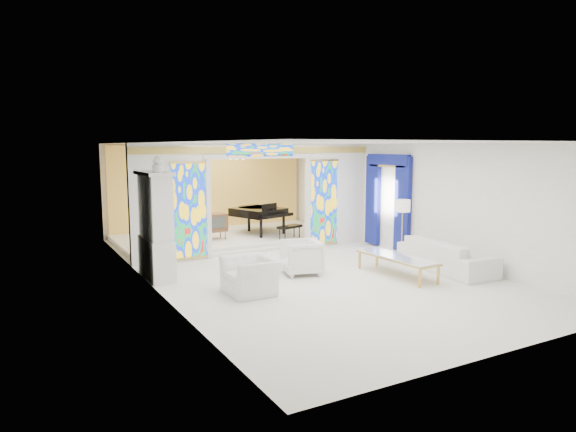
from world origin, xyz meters
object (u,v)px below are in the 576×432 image
grand_piano (259,212)px  tv_console (215,223)px  armchair_left (251,276)px  armchair_right (301,257)px  china_cabinet (156,226)px  coffee_table (397,257)px  sofa (446,255)px

grand_piano → tv_console: (-1.65, -0.41, -0.18)m
armchair_left → armchair_right: size_ratio=1.26×
armchair_left → tv_console: tv_console is taller
grand_piano → armchair_left: bearing=-135.3°
china_cabinet → armchair_right: 3.35m
coffee_table → tv_console: (-2.28, 5.45, 0.24)m
armchair_right → grand_piano: 4.82m
sofa → coffee_table: size_ratio=1.18×
armchair_left → sofa: 4.85m
china_cabinet → grand_piano: (4.16, 3.39, -0.32)m
armchair_right → grand_piano: grand_piano is taller
armchair_right → coffee_table: (1.79, -1.21, 0.04)m
armchair_left → coffee_table: size_ratio=0.51×
armchair_right → tv_console: (-0.49, 4.24, 0.28)m
sofa → armchair_left: bearing=88.5°
china_cabinet → sofa: bearing=-23.0°
sofa → coffee_table: bearing=88.4°
armchair_left → sofa: size_ratio=0.43×
armchair_right → tv_console: 4.28m
armchair_left → tv_console: size_ratio=1.44×
coffee_table → tv_console: tv_console is taller
sofa → coffee_table: (-1.37, 0.15, 0.06)m
armchair_right → tv_console: size_ratio=1.15×
armchair_right → sofa: (3.17, -1.36, -0.03)m
china_cabinet → armchair_left: 2.63m
coffee_table → armchair_left: bearing=173.9°
armchair_left → grand_piano: (2.81, 5.50, 0.50)m
grand_piano → sofa: bearing=-89.8°
armchair_left → grand_piano: bearing=152.7°
china_cabinet → coffee_table: size_ratio=1.28×
coffee_table → grand_piano: grand_piano is taller
sofa → coffee_table: sofa is taller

